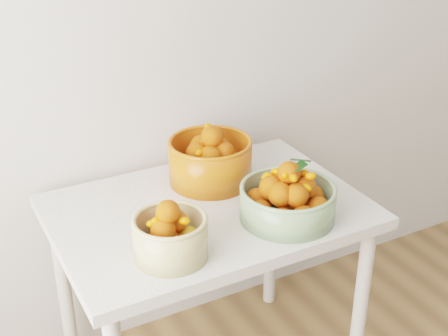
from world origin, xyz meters
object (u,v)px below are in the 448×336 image
(bowl_cream, at_px, (170,236))
(bowl_orange, at_px, (210,160))
(bowl_green, at_px, (288,199))
(table, at_px, (209,231))

(bowl_cream, relative_size, bowl_orange, 0.75)
(bowl_green, bearing_deg, table, 136.26)
(bowl_cream, xyz_separation_m, bowl_orange, (0.31, 0.36, 0.01))
(bowl_orange, bearing_deg, table, -119.09)
(bowl_cream, bearing_deg, bowl_orange, 49.10)
(bowl_orange, bearing_deg, bowl_cream, -130.90)
(bowl_cream, distance_m, bowl_orange, 0.47)
(bowl_green, height_order, bowl_orange, bowl_orange)
(table, relative_size, bowl_cream, 4.03)
(bowl_green, xyz_separation_m, bowl_orange, (-0.10, 0.34, 0.01))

